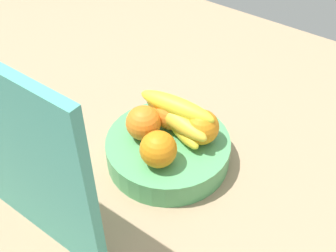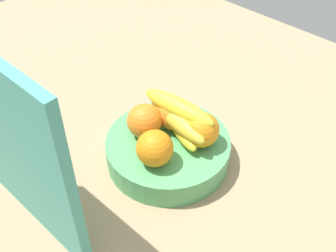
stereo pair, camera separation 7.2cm
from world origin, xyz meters
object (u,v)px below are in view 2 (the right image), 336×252
object	(u,v)px
orange_center	(176,114)
orange_back_left	(146,120)
fruit_bowl	(168,150)
banana_bunch	(178,117)
cutting_board	(20,151)
orange_front_left	(155,148)
orange_front_right	(201,130)

from	to	relation	value
orange_center	orange_back_left	world-z (taller)	same
fruit_bowl	orange_back_left	xyz separation A→B (cm)	(4.81, 1.39, 6.34)
fruit_bowl	banana_bunch	world-z (taller)	banana_bunch
orange_center	cutting_board	world-z (taller)	cutting_board
banana_bunch	orange_center	bearing A→B (deg)	-29.95
orange_front_left	orange_back_left	world-z (taller)	same
orange_front_right	fruit_bowl	bearing A→B (deg)	37.23
orange_front_right	banana_bunch	size ratio (longest dim) A/B	0.40
orange_front_left	orange_front_right	distance (cm)	10.52
fruit_bowl	cutting_board	world-z (taller)	cutting_board
orange_front_right	cutting_board	xyz separation A→B (cm)	(12.09, 31.18, 8.92)
fruit_bowl	orange_front_right	world-z (taller)	orange_front_right
fruit_bowl	banana_bunch	size ratio (longest dim) A/B	1.44
fruit_bowl	orange_front_right	size ratio (longest dim) A/B	3.58
fruit_bowl	banana_bunch	xyz separation A→B (cm)	(0.26, -3.31, 6.94)
orange_front_left	cutting_board	distance (cm)	24.63
fruit_bowl	orange_back_left	distance (cm)	8.08
orange_center	banana_bunch	world-z (taller)	banana_bunch
orange_front_right	orange_center	xyz separation A→B (cm)	(6.90, -0.05, 0.00)
orange_front_right	orange_back_left	size ratio (longest dim) A/B	1.00
orange_front_left	banana_bunch	xyz separation A→B (cm)	(2.38, -9.31, 0.60)
banana_bunch	orange_front_right	bearing A→B (deg)	-172.67
orange_front_right	banana_bunch	xyz separation A→B (cm)	(5.57, 0.72, 0.60)
orange_front_left	orange_center	bearing A→B (deg)	-69.74
fruit_bowl	orange_back_left	bearing A→B (deg)	16.06
banana_bunch	cutting_board	distance (cm)	32.25
fruit_bowl	orange_front_right	xyz separation A→B (cm)	(-5.30, -4.03, 6.34)
orange_front_right	cutting_board	bearing A→B (deg)	68.81
fruit_bowl	orange_back_left	size ratio (longest dim) A/B	3.58
orange_front_left	banana_bunch	distance (cm)	9.63
fruit_bowl	orange_center	world-z (taller)	orange_center
orange_center	orange_front_right	bearing A→B (deg)	179.55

